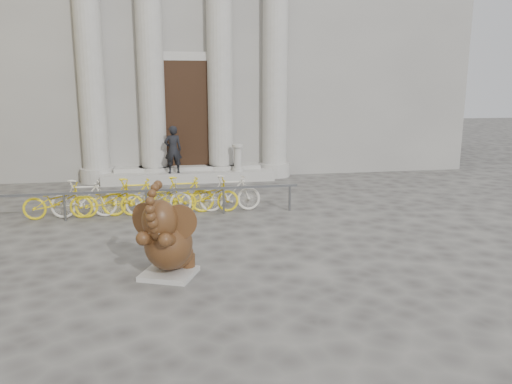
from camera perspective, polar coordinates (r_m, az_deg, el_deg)
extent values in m
plane|color=#474442|center=(8.96, -4.45, -9.80)|extent=(80.00, 80.00, 0.00)
cube|color=gray|center=(23.45, -8.80, 18.43)|extent=(22.00, 10.00, 12.00)
cube|color=black|center=(18.24, -7.91, 8.68)|extent=(2.40, 0.16, 4.00)
cylinder|color=#A8A59E|center=(18.25, -18.43, 13.54)|extent=(0.90, 0.90, 8.00)
cylinder|color=#A8A59E|center=(18.09, -11.97, 13.90)|extent=(0.90, 0.90, 8.00)
cylinder|color=#A8A59E|center=(18.20, -4.16, 14.11)|extent=(0.90, 0.90, 8.00)
cylinder|color=#A8A59E|center=(18.53, 2.18, 14.09)|extent=(0.90, 0.90, 8.00)
cube|color=#A8A59E|center=(17.97, -7.64, 1.83)|extent=(6.00, 1.20, 0.36)
cube|color=#A8A59E|center=(9.15, -9.90, -9.17)|extent=(1.14, 1.09, 0.09)
ellipsoid|color=black|center=(9.21, -9.50, -6.93)|extent=(0.97, 0.95, 0.57)
ellipsoid|color=black|center=(8.98, -9.99, -5.78)|extent=(1.21, 1.32, 0.93)
cylinder|color=black|center=(9.45, -10.57, -7.45)|extent=(0.35, 0.35, 0.23)
cylinder|color=black|center=(9.28, -7.81, -7.73)|extent=(0.35, 0.35, 0.23)
cylinder|color=black|center=(8.69, -12.14, -5.23)|extent=(0.41, 0.57, 0.36)
cylinder|color=black|center=(8.54, -9.73, -5.45)|extent=(0.41, 0.57, 0.36)
ellipsoid|color=black|center=(8.56, -10.94, -3.22)|extent=(0.78, 0.76, 0.71)
cylinder|color=black|center=(8.78, -12.46, -3.13)|extent=(0.49, 0.43, 0.61)
cylinder|color=black|center=(8.55, -8.77, -3.40)|extent=(0.61, 0.10, 0.61)
cone|color=beige|center=(8.48, -12.05, -4.40)|extent=(0.09, 0.21, 0.10)
cone|color=beige|center=(8.40, -10.71, -4.52)|extent=(0.18, 0.20, 0.10)
cube|color=slate|center=(13.06, -12.49, 0.14)|extent=(8.00, 0.06, 0.06)
cylinder|color=slate|center=(13.37, -21.02, -1.66)|extent=(0.06, 0.06, 0.70)
cylinder|color=slate|center=(13.14, -12.42, -1.36)|extent=(0.06, 0.06, 0.70)
cylinder|color=slate|center=(13.21, -3.72, -1.02)|extent=(0.06, 0.06, 0.70)
cylinder|color=slate|center=(13.53, 3.87, -0.71)|extent=(0.06, 0.06, 0.70)
imported|color=yellow|center=(13.61, -21.73, -0.83)|extent=(1.70, 0.50, 1.00)
imported|color=silver|center=(13.50, -19.11, -0.73)|extent=(1.66, 0.47, 1.00)
imported|color=yellow|center=(13.42, -16.45, -0.63)|extent=(1.70, 0.50, 1.00)
imported|color=yellow|center=(13.36, -13.76, -0.54)|extent=(1.66, 0.47, 1.00)
imported|color=silver|center=(13.34, -11.06, -0.43)|extent=(1.70, 0.50, 1.00)
imported|color=yellow|center=(13.34, -8.36, -0.33)|extent=(1.66, 0.47, 1.00)
imported|color=yellow|center=(13.38, -5.66, -0.23)|extent=(1.70, 0.50, 1.00)
imported|color=silver|center=(13.44, -2.99, -0.13)|extent=(1.66, 0.47, 1.00)
imported|color=black|center=(17.46, -9.46, 4.80)|extent=(0.65, 0.47, 1.64)
cylinder|color=#A8A59E|center=(17.80, -2.10, 2.61)|extent=(0.39, 0.39, 0.12)
cylinder|color=#A8A59E|center=(17.74, -2.11, 3.81)|extent=(0.27, 0.27, 0.87)
cylinder|color=#A8A59E|center=(17.68, -2.12, 5.30)|extent=(0.39, 0.39, 0.10)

